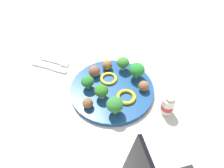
# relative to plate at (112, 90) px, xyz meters

# --- Properties ---
(ground_plane) EXTENTS (4.00, 4.00, 0.00)m
(ground_plane) POSITION_rel_plate_xyz_m (0.00, 0.00, -0.01)
(ground_plane) COLOR beige
(plate) EXTENTS (0.28, 0.28, 0.02)m
(plate) POSITION_rel_plate_xyz_m (0.00, 0.00, 0.00)
(plate) COLOR navy
(plate) RESTS_ON ground_plane
(broccoli_floret_back_left) EXTENTS (0.04, 0.04, 0.05)m
(broccoli_floret_back_left) POSITION_rel_plate_xyz_m (-0.07, -0.03, 0.04)
(broccoli_floret_back_left) COLOR #A0C573
(broccoli_floret_back_left) RESTS_ON plate
(broccoli_floret_near_rim) EXTENTS (0.04, 0.04, 0.05)m
(broccoli_floret_near_rim) POSITION_rel_plate_xyz_m (-0.02, -0.05, 0.04)
(broccoli_floret_near_rim) COLOR #A5C081
(broccoli_floret_near_rim) RESTS_ON plate
(broccoli_floret_front_left) EXTENTS (0.05, 0.05, 0.06)m
(broccoli_floret_front_left) POSITION_rel_plate_xyz_m (0.06, 0.08, 0.04)
(broccoli_floret_front_left) COLOR #A5C17D
(broccoli_floret_front_left) RESTS_ON plate
(broccoli_floret_mid_right) EXTENTS (0.04, 0.04, 0.05)m
(broccoli_floret_mid_right) POSITION_rel_plate_xyz_m (0.00, 0.10, 0.04)
(broccoli_floret_mid_right) COLOR #94C381
(broccoli_floret_mid_right) RESTS_ON plate
(broccoli_floret_center) EXTENTS (0.05, 0.05, 0.06)m
(broccoli_floret_center) POSITION_rel_plate_xyz_m (0.05, -0.09, 0.05)
(broccoli_floret_center) COLOR #A1C36F
(broccoli_floret_center) RESTS_ON plate
(meatball_back_left) EXTENTS (0.04, 0.04, 0.04)m
(meatball_back_left) POSITION_rel_plate_xyz_m (-0.08, 0.03, 0.03)
(meatball_back_left) COLOR brown
(meatball_back_left) RESTS_ON plate
(meatball_far_rim) EXTENTS (0.03, 0.03, 0.03)m
(meatball_far_rim) POSITION_rel_plate_xyz_m (-0.04, -0.10, 0.02)
(meatball_far_rim) COLOR brown
(meatball_far_rim) RESTS_ON plate
(meatball_near_rim) EXTENTS (0.04, 0.04, 0.04)m
(meatball_near_rim) POSITION_rel_plate_xyz_m (-0.05, 0.08, 0.03)
(meatball_near_rim) COLOR olive
(meatball_near_rim) RESTS_ON plate
(meatball_center) EXTENTS (0.04, 0.04, 0.04)m
(meatball_center) POSITION_rel_plate_xyz_m (0.10, 0.03, 0.03)
(meatball_center) COLOR brown
(meatball_center) RESTS_ON plate
(pepper_ring_near_rim) EXTENTS (0.08, 0.08, 0.01)m
(pepper_ring_near_rim) POSITION_rel_plate_xyz_m (-0.03, 0.03, 0.01)
(pepper_ring_near_rim) COLOR yellow
(pepper_ring_near_rim) RESTS_ON plate
(pepper_ring_back_right) EXTENTS (0.07, 0.07, 0.01)m
(pepper_ring_back_right) POSITION_rel_plate_xyz_m (0.06, -0.02, 0.01)
(pepper_ring_back_right) COLOR yellow
(pepper_ring_back_right) RESTS_ON plate
(napkin) EXTENTS (0.17, 0.12, 0.01)m
(napkin) POSITION_rel_plate_xyz_m (-0.26, 0.03, -0.01)
(napkin) COLOR white
(napkin) RESTS_ON ground_plane
(fork) EXTENTS (0.12, 0.02, 0.01)m
(fork) POSITION_rel_plate_xyz_m (-0.25, 0.05, -0.00)
(fork) COLOR silver
(fork) RESTS_ON napkin
(knife) EXTENTS (0.15, 0.02, 0.01)m
(knife) POSITION_rel_plate_xyz_m (-0.25, 0.01, -0.00)
(knife) COLOR silver
(knife) RESTS_ON napkin
(yogurt_bottle) EXTENTS (0.04, 0.04, 0.07)m
(yogurt_bottle) POSITION_rel_plate_xyz_m (0.19, -0.01, 0.02)
(yogurt_bottle) COLOR white
(yogurt_bottle) RESTS_ON ground_plane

